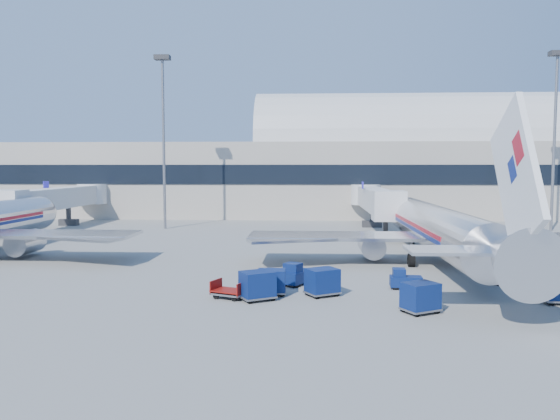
# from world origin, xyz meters

# --- Properties ---
(ground) EXTENTS (260.00, 260.00, 0.00)m
(ground) POSITION_xyz_m (0.00, 0.00, 0.00)
(ground) COLOR gray
(ground) RESTS_ON ground
(terminal) EXTENTS (170.00, 28.15, 21.00)m
(terminal) POSITION_xyz_m (-13.60, 55.96, 7.52)
(terminal) COLOR #B2AA9E
(terminal) RESTS_ON ground
(airliner_main) EXTENTS (32.00, 37.26, 12.07)m
(airliner_main) POSITION_xyz_m (10.00, 4.51, 2.93)
(airliner_main) COLOR silver
(airliner_main) RESTS_ON ground
(jetbridge_near) EXTENTS (4.40, 27.50, 6.25)m
(jetbridge_near) POSITION_xyz_m (7.60, 30.81, 3.93)
(jetbridge_near) COLOR silver
(jetbridge_near) RESTS_ON ground
(jetbridge_mid) EXTENTS (4.40, 27.50, 6.25)m
(jetbridge_mid) POSITION_xyz_m (-34.40, 30.81, 3.93)
(jetbridge_mid) COLOR silver
(jetbridge_mid) RESTS_ON ground
(mast_west) EXTENTS (2.00, 1.20, 22.60)m
(mast_west) POSITION_xyz_m (-20.00, 30.00, 14.79)
(mast_west) COLOR slate
(mast_west) RESTS_ON ground
(mast_east) EXTENTS (2.00, 1.20, 22.60)m
(mast_east) POSITION_xyz_m (30.00, 30.00, 14.79)
(mast_east) COLOR slate
(mast_east) RESTS_ON ground
(barrier_near) EXTENTS (3.00, 0.55, 0.90)m
(barrier_near) POSITION_xyz_m (18.00, 2.00, 0.45)
(barrier_near) COLOR #9E9E96
(barrier_near) RESTS_ON ground
(tug_lead) EXTENTS (2.16, 1.17, 1.37)m
(tug_lead) POSITION_xyz_m (5.44, -4.64, 0.62)
(tug_lead) COLOR #0B1C52
(tug_lead) RESTS_ON ground
(tug_right) EXTENTS (2.39, 1.73, 1.41)m
(tug_right) POSITION_xyz_m (12.81, -3.20, 0.64)
(tug_right) COLOR #0B1C52
(tug_right) RESTS_ON ground
(tug_left) EXTENTS (2.24, 2.72, 1.59)m
(tug_left) POSITION_xyz_m (-1.86, -3.81, 0.72)
(tug_left) COLOR #0B1C52
(tug_left) RESTS_ON ground
(cart_train_a) EXTENTS (2.46, 2.29, 1.73)m
(cart_train_a) POSITION_xyz_m (-0.12, -6.95, 0.93)
(cart_train_a) COLOR #0B1C52
(cart_train_a) RESTS_ON ground
(cart_train_b) EXTENTS (1.87, 1.44, 1.62)m
(cart_train_b) POSITION_xyz_m (-3.34, -6.86, 0.87)
(cart_train_b) COLOR #0B1C52
(cart_train_b) RESTS_ON ground
(cart_train_c) EXTENTS (2.52, 2.34, 1.78)m
(cart_train_c) POSITION_xyz_m (-4.11, -8.32, 0.95)
(cart_train_c) COLOR #0B1C52
(cart_train_c) RESTS_ON ground
(cart_solo_near) EXTENTS (2.40, 2.23, 1.70)m
(cart_solo_near) POSITION_xyz_m (5.25, -10.73, 0.91)
(cart_solo_near) COLOR #0B1C52
(cart_solo_near) RESTS_ON ground
(cart_solo_far) EXTENTS (2.13, 1.65, 1.84)m
(cart_solo_far) POSITION_xyz_m (14.01, -8.08, 0.98)
(cart_solo_far) COLOR #0B1C52
(cart_solo_far) RESTS_ON ground
(cart_open_red) EXTENTS (2.40, 2.09, 0.54)m
(cart_open_red) POSITION_xyz_m (-5.88, -7.93, 0.39)
(cart_open_red) COLOR slate
(cart_open_red) RESTS_ON ground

